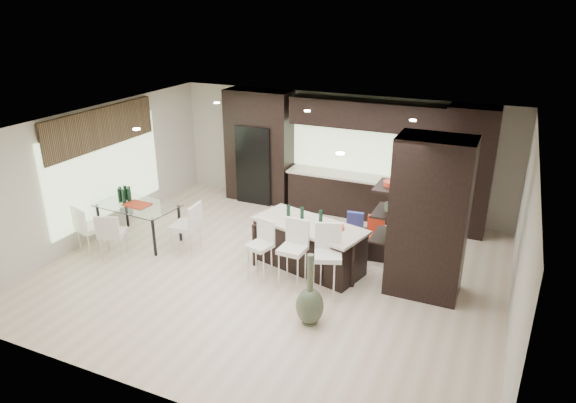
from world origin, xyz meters
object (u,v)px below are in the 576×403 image
at_px(kitchen_island, 309,246).
at_px(chair_near, 113,236).
at_px(dining_table, 139,223).
at_px(stool_right, 328,268).
at_px(stool_mid, 292,261).
at_px(stool_left, 260,256).
at_px(floor_vase, 310,289).
at_px(chair_far, 92,231).
at_px(bench, 366,244).
at_px(chair_end, 186,229).

relative_size(kitchen_island, chair_near, 2.46).
bearing_deg(dining_table, stool_right, -1.06).
height_order(stool_mid, dining_table, stool_mid).
distance_m(stool_left, floor_vase, 1.61).
distance_m(kitchen_island, floor_vase, 1.79).
distance_m(stool_right, dining_table, 4.26).
distance_m(stool_mid, chair_far, 4.13).
height_order(bench, dining_table, dining_table).
distance_m(kitchen_island, stool_left, 0.98).
relative_size(kitchen_island, floor_vase, 1.77).
relative_size(bench, chair_end, 1.31).
relative_size(stool_left, stool_mid, 0.90).
xyz_separation_m(kitchen_island, bench, (0.83, 0.89, -0.20)).
height_order(floor_vase, dining_table, floor_vase).
height_order(kitchen_island, dining_table, kitchen_island).
bearing_deg(stool_left, stool_mid, 12.84).
relative_size(bench, chair_near, 1.43).
relative_size(stool_right, floor_vase, 0.85).
relative_size(kitchen_island, stool_mid, 2.14).
xyz_separation_m(stool_mid, dining_table, (-3.60, 0.40, -0.09)).
bearing_deg(stool_mid, dining_table, 175.90).
bearing_deg(stool_left, kitchen_island, 63.98).
relative_size(chair_near, chair_end, 0.92).
bearing_deg(bench, stool_right, -102.29).
height_order(floor_vase, chair_near, floor_vase).
relative_size(dining_table, chair_end, 1.77).
distance_m(stool_mid, bench, 1.87).
bearing_deg(chair_near, chair_end, 12.11).
relative_size(stool_right, bench, 0.82).
bearing_deg(chair_end, dining_table, 84.14).
bearing_deg(chair_near, chair_far, 159.90).
height_order(kitchen_island, bench, kitchen_island).
bearing_deg(kitchen_island, chair_near, -147.47).
height_order(kitchen_island, chair_end, chair_end).
distance_m(dining_table, chair_end, 1.15).
height_order(stool_right, chair_end, stool_right).
bearing_deg(stool_right, kitchen_island, 109.41).
bearing_deg(bench, chair_near, -161.21).
bearing_deg(chair_far, stool_right, 22.69).
xyz_separation_m(floor_vase, chair_near, (-4.28, 0.52, -0.16)).
distance_m(stool_right, floor_vase, 0.89).
distance_m(bench, dining_table, 4.61).
distance_m(stool_left, chair_near, 2.99).
bearing_deg(dining_table, bench, 20.24).
distance_m(floor_vase, chair_near, 4.31).
height_order(kitchen_island, stool_right, stool_right).
distance_m(kitchen_island, chair_far, 4.27).
distance_m(stool_mid, chair_end, 2.48).
height_order(chair_far, chair_end, chair_end).
relative_size(chair_far, chair_end, 0.97).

